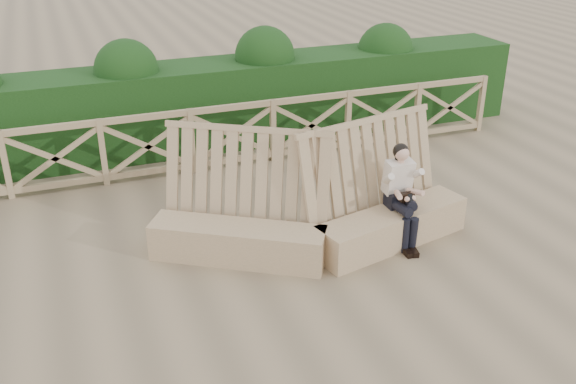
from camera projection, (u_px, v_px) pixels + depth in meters
name	position (u px, v px, depth m)	size (l,w,h in m)	color
ground	(313.00, 267.00, 8.10)	(60.00, 60.00, 0.00)	brown
bench	(315.00, 221.00, 8.35)	(4.26, 1.85, 1.61)	#8D7550
woman	(402.00, 190.00, 8.41)	(0.37, 0.78, 1.36)	black
guardrail	(233.00, 135.00, 10.82)	(10.10, 0.09, 1.10)	#957D56
hedge	(214.00, 104.00, 11.75)	(12.00, 1.20, 1.50)	black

